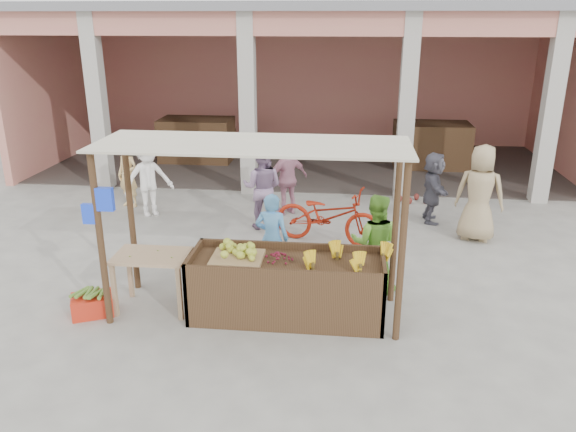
# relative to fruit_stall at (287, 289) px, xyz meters

# --- Properties ---
(ground) EXTENTS (60.00, 60.00, 0.00)m
(ground) POSITION_rel_fruit_stall_xyz_m (-0.50, 0.00, -0.40)
(ground) COLOR slate
(ground) RESTS_ON ground
(market_building) EXTENTS (14.40, 6.40, 4.20)m
(market_building) POSITION_rel_fruit_stall_xyz_m (-0.45, 8.93, 2.30)
(market_building) COLOR tan
(market_building) RESTS_ON ground
(fruit_stall) EXTENTS (2.60, 0.95, 0.80)m
(fruit_stall) POSITION_rel_fruit_stall_xyz_m (0.00, 0.00, 0.00)
(fruit_stall) COLOR #48301D
(fruit_stall) RESTS_ON ground
(stall_awning) EXTENTS (4.09, 1.35, 2.39)m
(stall_awning) POSITION_rel_fruit_stall_xyz_m (-0.51, 0.06, 1.58)
(stall_awning) COLOR #48301D
(stall_awning) RESTS_ON ground
(banana_heap) EXTENTS (1.04, 0.57, 0.19)m
(banana_heap) POSITION_rel_fruit_stall_xyz_m (0.79, -0.02, 0.49)
(banana_heap) COLOR yellow
(banana_heap) RESTS_ON fruit_stall
(melon_tray) EXTENTS (0.68, 0.59, 0.19)m
(melon_tray) POSITION_rel_fruit_stall_xyz_m (-0.67, -0.02, 0.49)
(melon_tray) COLOR #9E7D51
(melon_tray) RESTS_ON fruit_stall
(berry_heap) EXTENTS (0.42, 0.34, 0.13)m
(berry_heap) POSITION_rel_fruit_stall_xyz_m (-0.12, 0.03, 0.47)
(berry_heap) COLOR maroon
(berry_heap) RESTS_ON fruit_stall
(side_table) EXTENTS (1.01, 0.68, 0.82)m
(side_table) POSITION_rel_fruit_stall_xyz_m (-1.87, 0.02, 0.28)
(side_table) COLOR tan
(side_table) RESTS_ON ground
(papaya_pile) EXTENTS (0.74, 0.42, 0.21)m
(papaya_pile) POSITION_rel_fruit_stall_xyz_m (-1.87, 0.02, 0.52)
(papaya_pile) COLOR #4A7E29
(papaya_pile) RESTS_ON side_table
(red_crate) EXTENTS (0.65, 0.58, 0.28)m
(red_crate) POSITION_rel_fruit_stall_xyz_m (-2.67, -0.26, -0.26)
(red_crate) COLOR red
(red_crate) RESTS_ON ground
(plantain_bundle) EXTENTS (0.43, 0.30, 0.09)m
(plantain_bundle) POSITION_rel_fruit_stall_xyz_m (-2.67, -0.26, -0.08)
(plantain_bundle) COLOR #5A832F
(plantain_bundle) RESTS_ON red_crate
(produce_sacks) EXTENTS (1.00, 0.75, 0.60)m
(produce_sacks) POSITION_rel_fruit_stall_xyz_m (2.23, 5.25, -0.10)
(produce_sacks) COLOR maroon
(produce_sacks) RESTS_ON ground
(vendor_blue) EXTENTS (0.62, 0.50, 1.52)m
(vendor_blue) POSITION_rel_fruit_stall_xyz_m (-0.34, 1.03, 0.36)
(vendor_blue) COLOR #59A5E5
(vendor_blue) RESTS_ON ground
(vendor_green) EXTENTS (0.81, 0.53, 1.57)m
(vendor_green) POSITION_rel_fruit_stall_xyz_m (1.20, 0.93, 0.39)
(vendor_green) COLOR #6DB336
(vendor_green) RESTS_ON ground
(motorcycle) EXTENTS (1.27, 2.21, 1.09)m
(motorcycle) POSITION_rel_fruit_stall_xyz_m (0.45, 2.68, 0.15)
(motorcycle) COLOR #9E200D
(motorcycle) RESTS_ON ground
(shopper_a) EXTENTS (1.20, 1.09, 1.70)m
(shopper_a) POSITION_rel_fruit_stall_xyz_m (-3.25, 3.81, 0.45)
(shopper_a) COLOR white
(shopper_a) RESTS_ON ground
(shopper_b) EXTENTS (1.06, 0.95, 1.60)m
(shopper_b) POSITION_rel_fruit_stall_xyz_m (-0.45, 4.24, 0.40)
(shopper_b) COLOR #BF7D93
(shopper_b) RESTS_ON ground
(shopper_c) EXTENTS (1.09, 0.87, 1.97)m
(shopper_c) POSITION_rel_fruit_stall_xyz_m (3.15, 3.16, 0.58)
(shopper_c) COLOR tan
(shopper_c) RESTS_ON ground
(shopper_d) EXTENTS (0.58, 1.39, 1.49)m
(shopper_d) POSITION_rel_fruit_stall_xyz_m (2.46, 4.06, 0.35)
(shopper_d) COLOR #504F5B
(shopper_d) RESTS_ON ground
(shopper_e) EXTENTS (0.64, 0.57, 1.43)m
(shopper_e) POSITION_rel_fruit_stall_xyz_m (-3.90, 4.35, 0.31)
(shopper_e) COLOR #F6CE81
(shopper_e) RESTS_ON ground
(shopper_f) EXTENTS (0.91, 0.58, 1.77)m
(shopper_f) POSITION_rel_fruit_stall_xyz_m (-0.84, 3.36, 0.48)
(shopper_f) COLOR gray
(shopper_f) RESTS_ON ground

